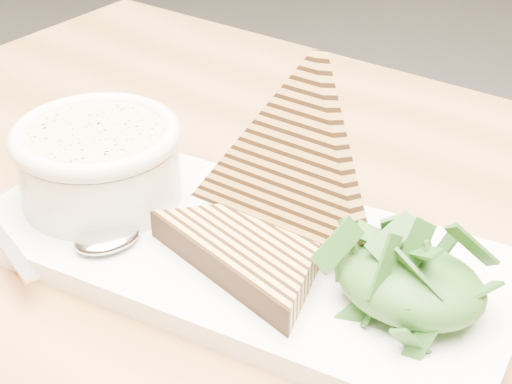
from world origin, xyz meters
The scene contains 11 objects.
table_leg_bl centered at (-0.47, 0.21, 0.35)m, with size 0.06×0.06×0.69m, color #B07344.
platter centered at (-0.03, -0.11, 0.74)m, with size 0.40×0.18×0.02m, color white.
soup_bowl centered at (-0.16, -0.12, 0.77)m, with size 0.12×0.12×0.05m, color white.
soup centered at (-0.16, -0.12, 0.80)m, with size 0.11×0.11×0.01m, color beige.
bowl_rim centered at (-0.16, -0.12, 0.80)m, with size 0.13×0.13×0.01m, color white.
sandwich_flat centered at (-0.01, -0.12, 0.76)m, with size 0.17×0.17×0.02m, color #DAA351, non-canonical shape.
sandwich_lean centered at (-0.01, -0.08, 0.80)m, with size 0.17×0.17×0.09m, color #DAA351, non-canonical shape.
salad_base centered at (0.10, -0.11, 0.77)m, with size 0.10×0.08×0.04m, color #184718.
arugula_pile centered at (0.10, -0.11, 0.77)m, with size 0.11×0.10×0.05m, color #356222, non-canonical shape.
spoon_bowl centered at (-0.11, -0.17, 0.75)m, with size 0.04×0.05×0.01m, color silver.
spoon_handle centered at (-0.18, -0.20, 0.75)m, with size 0.12×0.01×0.00m, color silver.
Camera 1 is at (0.23, -0.50, 1.08)m, focal length 55.00 mm.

